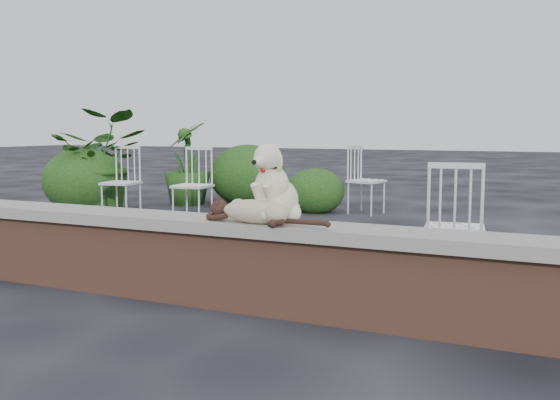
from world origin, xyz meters
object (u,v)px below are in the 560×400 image
at_px(chair_e, 366,180).
at_px(potted_plant_b, 187,164).
at_px(cat, 256,210).
at_px(chair_b, 192,185).
at_px(dog, 278,182).
at_px(potted_plant_a, 104,161).
at_px(chair_a, 121,182).
at_px(chair_c, 455,226).

height_order(chair_e, potted_plant_b, potted_plant_b).
xyz_separation_m(cat, chair_b, (-2.49, 3.16, -0.20)).
relative_size(dog, potted_plant_b, 0.40).
bearing_deg(cat, dog, 73.14).
xyz_separation_m(cat, chair_e, (-0.70, 4.77, -0.20)).
bearing_deg(potted_plant_a, potted_plant_b, 59.79).
bearing_deg(cat, chair_e, 109.58).
relative_size(chair_a, chair_b, 1.00).
distance_m(cat, chair_c, 1.56).
height_order(chair_c, chair_b, same).
xyz_separation_m(chair_e, chair_b, (-1.79, -1.61, 0.00)).
relative_size(chair_e, potted_plant_a, 0.65).
bearing_deg(chair_a, dog, -46.79).
bearing_deg(dog, chair_a, 152.04).
bearing_deg(dog, chair_b, 141.66).
bearing_deg(chair_e, cat, -159.13).
bearing_deg(chair_e, dog, -157.90).
bearing_deg(chair_c, chair_e, -72.32).
xyz_separation_m(chair_b, potted_plant_a, (-1.70, 0.36, 0.25)).
distance_m(chair_c, potted_plant_b, 5.77).
bearing_deg(chair_e, chair_b, 144.43).
height_order(cat, potted_plant_a, potted_plant_a).
bearing_deg(chair_c, cat, 39.48).
bearing_deg(cat, potted_plant_b, 138.42).
xyz_separation_m(chair_c, potted_plant_b, (-4.58, 3.52, 0.16)).
xyz_separation_m(chair_b, potted_plant_b, (-1.04, 1.49, 0.16)).
xyz_separation_m(dog, potted_plant_b, (-3.61, 4.50, -0.20)).
xyz_separation_m(chair_c, potted_plant_a, (-5.24, 2.39, 0.25)).
relative_size(chair_e, potted_plant_b, 0.74).
distance_m(chair_a, potted_plant_a, 0.75).
distance_m(potted_plant_a, potted_plant_b, 1.31).
bearing_deg(chair_e, potted_plant_a, 122.18).
bearing_deg(chair_c, dog, 37.72).
height_order(cat, chair_b, chair_b).
bearing_deg(potted_plant_a, chair_b, -11.86).
bearing_deg(chair_a, chair_c, -31.02).
height_order(dog, chair_b, dog).
bearing_deg(dog, potted_plant_b, 139.95).
bearing_deg(chair_b, chair_c, -34.73).
height_order(dog, potted_plant_a, potted_plant_a).
distance_m(chair_e, potted_plant_a, 3.72).
bearing_deg(chair_a, chair_b, -6.53).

